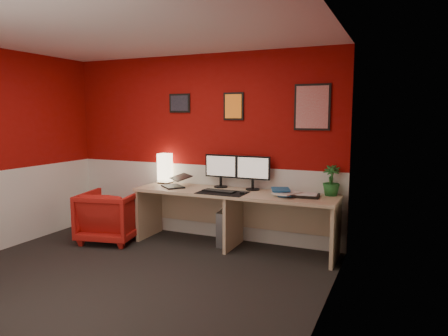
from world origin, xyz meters
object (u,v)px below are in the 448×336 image
potted_plant (331,181)px  armchair (111,216)px  monitor_left (221,166)px  pc_tower (228,227)px  desk (233,220)px  zen_tray (304,195)px  monitor_right (253,168)px  shoji_lamp (165,169)px  laptop (173,179)px

potted_plant → armchair: (-2.79, -0.61, -0.57)m
monitor_left → pc_tower: (0.14, -0.09, -0.80)m
potted_plant → desk: bearing=-168.8°
pc_tower → zen_tray: bearing=-14.6°
pc_tower → armchair: (-1.49, -0.51, 0.11)m
desk → monitor_right: 0.71m
pc_tower → armchair: armchair is taller
desk → pc_tower: bearing=135.2°
pc_tower → potted_plant: bearing=-4.3°
shoji_lamp → monitor_left: (0.86, 0.01, 0.09)m
monitor_left → armchair: 1.63m
laptop → monitor_right: bearing=52.6°
shoji_lamp → pc_tower: size_ratio=0.89×
laptop → potted_plant: 2.04m
desk → shoji_lamp: shoji_lamp is taller
potted_plant → armchair: bearing=-167.6°
monitor_right → pc_tower: monitor_right is taller
desk → zen_tray: zen_tray is taller
shoji_lamp → armchair: 0.97m
pc_tower → shoji_lamp: bearing=166.6°
pc_tower → armchair: size_ratio=0.60×
shoji_lamp → potted_plant: (2.30, 0.02, -0.02)m
potted_plant → pc_tower: (-1.30, -0.10, -0.69)m
potted_plant → pc_tower: size_ratio=0.81×
shoji_lamp → monitor_right: 1.32m
desk → armchair: desk is taller
shoji_lamp → monitor_right: (1.32, -0.01, 0.09)m
zen_tray → pc_tower: size_ratio=0.78×
monitor_left → pc_tower: 0.81m
monitor_left → potted_plant: monitor_left is taller
desk → laptop: bearing=-177.9°
potted_plant → pc_tower: potted_plant is taller
monitor_left → zen_tray: 1.21m
zen_tray → monitor_left: bearing=170.4°
pc_tower → laptop: bearing=-176.1°
armchair → pc_tower: bearing=-173.5°
shoji_lamp → monitor_right: bearing=-0.3°
laptop → armchair: laptop is taller
laptop → monitor_left: 0.66m
shoji_lamp → monitor_right: monitor_right is taller
monitor_left → zen_tray: monitor_left is taller
monitor_left → pc_tower: bearing=-32.5°
zen_tray → armchair: 2.58m
monitor_left → armchair: (-1.35, -0.60, -0.68)m
laptop → zen_tray: laptop is taller
laptop → monitor_left: (0.59, 0.25, 0.18)m
desk → zen_tray: (0.89, 0.03, 0.38)m
desk → potted_plant: size_ratio=7.16×
shoji_lamp → pc_tower: shoji_lamp is taller
shoji_lamp → monitor_left: bearing=0.6°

